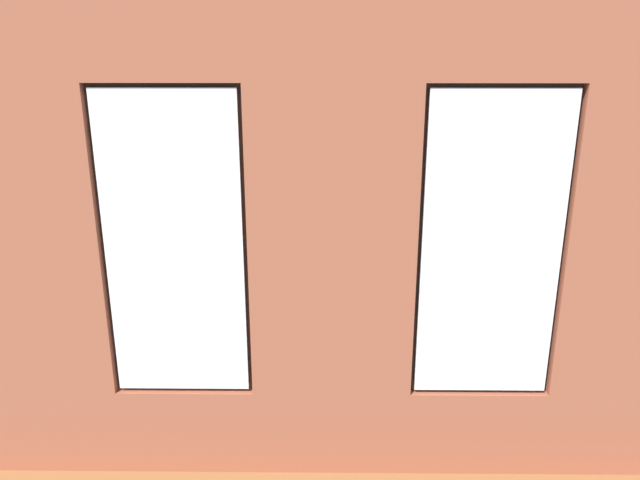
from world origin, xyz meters
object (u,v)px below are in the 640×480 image
potted_plant_between_couches (489,319)px  table_plant_small (331,272)px  media_console (102,307)px  couch_by_window (324,383)px  potted_plant_beside_window_right (150,361)px  potted_plant_foreground_right (173,229)px  potted_plant_corner_near_left (493,224)px  cup_ceramic (307,287)px  potted_plant_mid_room_small (375,259)px  potted_plant_by_left_couch (464,255)px  tv_flatscreen (95,251)px  couch_left (525,302)px  papasan_chair (306,242)px  potted_plant_corner_far_left (620,329)px  candle_jar (284,280)px  remote_black (298,287)px  coffee_table (298,293)px

potted_plant_between_couches → table_plant_small: bearing=-55.8°
table_plant_small → media_console: table_plant_small is taller
couch_by_window → potted_plant_beside_window_right: (1.43, 0.10, 0.25)m
potted_plant_foreground_right → potted_plant_between_couches: 5.07m
potted_plant_corner_near_left → potted_plant_foreground_right: (4.50, 0.05, -0.08)m
couch_by_window → cup_ceramic: couch_by_window is taller
couch_by_window → table_plant_small: (-0.07, -1.93, 0.25)m
potted_plant_mid_room_small → potted_plant_by_left_couch: (-1.16, -0.11, 0.02)m
potted_plant_corner_near_left → tv_flatscreen: bearing=24.2°
tv_flatscreen → potted_plant_mid_room_small: tv_flatscreen is taller
couch_left → table_plant_small: bearing=-97.8°
papasan_chair → potted_plant_corner_far_left: bearing=126.3°
couch_by_window → candle_jar: 1.96m
table_plant_small → potted_plant_by_left_couch: bearing=-147.5°
remote_black → media_console: media_console is taller
candle_jar → potted_plant_beside_window_right: potted_plant_beside_window_right is taller
candle_jar → potted_plant_by_left_couch: bearing=-153.3°
potted_plant_between_couches → potted_plant_by_left_couch: 3.05m
couch_by_window → potted_plant_by_left_couch: bearing=-120.8°
coffee_table → potted_plant_mid_room_small: potted_plant_mid_room_small is taller
tv_flatscreen → potted_plant_by_left_couch: (-4.24, -1.43, -0.53)m
potted_plant_corner_near_left → coffee_table: bearing=36.5°
remote_black → tv_flatscreen: size_ratio=0.17×
potted_plant_mid_room_small → potted_plant_beside_window_right: 3.67m
tv_flatscreen → potted_plant_by_left_couch: tv_flatscreen is taller
remote_black → potted_plant_corner_near_left: size_ratio=0.19×
coffee_table → potted_plant_by_left_couch: 2.43m
couch_by_window → media_console: couch_by_window is taller
papasan_chair → potted_plant_foreground_right: bearing=-6.6°
potted_plant_corner_near_left → potted_plant_between_couches: potted_plant_between_couches is taller
candle_jar → potted_plant_foreground_right: potted_plant_foreground_right is taller
table_plant_small → remote_black: (0.37, 0.13, -0.12)m
cup_ceramic → potted_plant_corner_far_left: (-2.56, 1.78, 0.38)m
potted_plant_mid_room_small → potted_plant_corner_near_left: (-1.71, -0.83, 0.23)m
cup_ceramic → table_plant_small: bearing=-137.2°
potted_plant_corner_far_left → potted_plant_corner_near_left: (0.01, -3.85, -0.26)m
couch_left → potted_plant_beside_window_right: potted_plant_beside_window_right is taller
tv_flatscreen → potted_plant_between_couches: bearing=157.7°
tv_flatscreen → coffee_table: bearing=-174.9°
table_plant_small → potted_plant_mid_room_small: (-0.57, -0.99, -0.19)m
couch_by_window → couch_left: same height
papasan_chair → potted_plant_between_couches: potted_plant_between_couches is taller
cup_ceramic → potted_plant_foreground_right: potted_plant_foreground_right is taller
couch_by_window → potted_plant_between_couches: potted_plant_between_couches is taller
couch_by_window → coffee_table: couch_by_window is taller
tv_flatscreen → potted_plant_between_couches: size_ratio=0.66×
potted_plant_foreground_right → table_plant_small: bearing=141.3°
coffee_table → potted_plant_foreground_right: size_ratio=1.13×
potted_plant_mid_room_small → papasan_chair: bearing=-31.9°
media_console → potted_plant_between_couches: potted_plant_between_couches is taller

